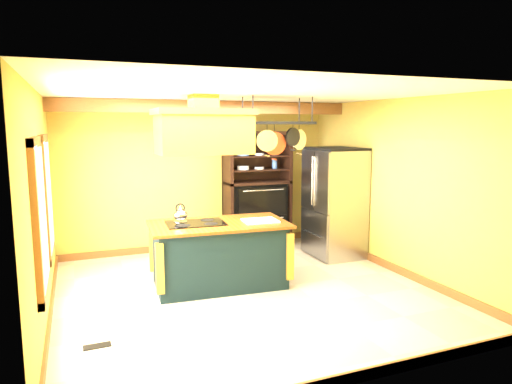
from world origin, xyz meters
TOP-DOWN VIEW (x-y plane):
  - floor at (0.00, 0.00)m, footprint 5.00×5.00m
  - ceiling at (0.00, 0.00)m, footprint 5.00×5.00m
  - wall_back at (0.00, 2.50)m, footprint 5.00×0.02m
  - wall_front at (0.00, -2.50)m, footprint 5.00×0.02m
  - wall_left at (-2.50, 0.00)m, footprint 0.02×5.00m
  - wall_right at (2.50, 0.00)m, footprint 0.02×5.00m
  - ceiling_beam at (0.00, 1.70)m, footprint 5.00×0.15m
  - window_near at (-2.47, -0.80)m, footprint 0.06×1.06m
  - window_far at (-2.47, 0.60)m, footprint 0.06×1.06m
  - kitchen_island at (-0.26, 0.40)m, footprint 2.00×1.20m
  - range_hood at (-0.46, 0.40)m, footprint 1.33×0.75m
  - pot_rack at (0.64, 0.42)m, footprint 1.10×0.51m
  - refrigerator at (2.08, 1.13)m, footprint 0.81×0.96m
  - hutch at (1.06, 2.26)m, footprint 1.23×0.56m
  - floor_register at (-2.00, -0.90)m, footprint 0.28×0.13m

SIDE VIEW (x-z plane):
  - floor at x=0.00m, z-range 0.00..0.00m
  - floor_register at x=-2.00m, z-range 0.00..0.01m
  - kitchen_island at x=-0.26m, z-range -0.09..1.02m
  - hutch at x=1.06m, z-range -0.24..1.94m
  - refrigerator at x=2.08m, z-range -0.02..1.85m
  - wall_back at x=0.00m, z-range 0.00..2.70m
  - wall_front at x=0.00m, z-range 0.00..2.70m
  - wall_left at x=-2.50m, z-range 0.00..2.70m
  - wall_right at x=2.50m, z-range 0.00..2.70m
  - window_near at x=-2.47m, z-range 0.62..2.18m
  - window_far at x=-2.47m, z-range 0.62..2.18m
  - pot_rack at x=0.64m, z-range 1.80..2.64m
  - range_hood at x=-0.46m, z-range 1.83..2.63m
  - ceiling_beam at x=0.00m, z-range 2.49..2.69m
  - ceiling at x=0.00m, z-range 2.70..2.70m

